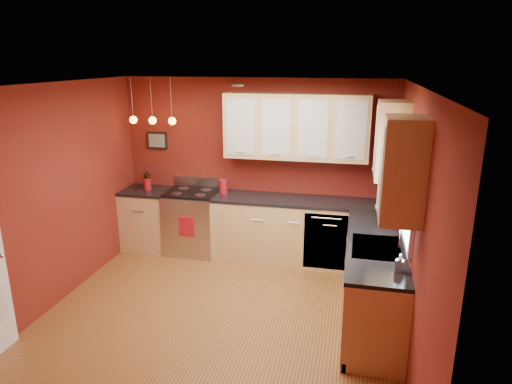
% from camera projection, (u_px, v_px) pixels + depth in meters
% --- Properties ---
extents(floor, '(4.20, 4.20, 0.00)m').
position_uv_depth(floor, '(216.00, 321.00, 5.16)').
color(floor, '#9D652D').
rests_on(floor, ground).
extents(ceiling, '(4.00, 4.20, 0.02)m').
position_uv_depth(ceiling, '(210.00, 86.00, 4.43)').
color(ceiling, beige).
rests_on(ceiling, wall_back).
extents(wall_back, '(4.00, 0.02, 2.60)m').
position_uv_depth(wall_back, '(256.00, 167.00, 6.76)').
color(wall_back, maroon).
rests_on(wall_back, floor).
extents(wall_front, '(4.00, 0.02, 2.60)m').
position_uv_depth(wall_front, '(111.00, 319.00, 2.83)').
color(wall_front, maroon).
rests_on(wall_front, floor).
extents(wall_left, '(0.02, 4.20, 2.60)m').
position_uv_depth(wall_left, '(46.00, 200.00, 5.21)').
color(wall_left, maroon).
rests_on(wall_left, floor).
extents(wall_right, '(0.02, 4.20, 2.60)m').
position_uv_depth(wall_right, '(412.00, 227.00, 4.38)').
color(wall_right, maroon).
rests_on(wall_right, floor).
extents(base_cabinets_back_left, '(0.70, 0.60, 0.90)m').
position_uv_depth(base_cabinets_back_left, '(148.00, 220.00, 7.07)').
color(base_cabinets_back_left, tan).
rests_on(base_cabinets_back_left, floor).
extents(base_cabinets_back_right, '(2.54, 0.60, 0.90)m').
position_uv_depth(base_cabinets_back_right, '(301.00, 232.00, 6.57)').
color(base_cabinets_back_right, tan).
rests_on(base_cabinets_back_right, floor).
extents(base_cabinets_right, '(0.60, 2.10, 0.90)m').
position_uv_depth(base_cabinets_right, '(373.00, 282.00, 5.11)').
color(base_cabinets_right, tan).
rests_on(base_cabinets_right, floor).
extents(counter_back_left, '(0.70, 0.62, 0.04)m').
position_uv_depth(counter_back_left, '(146.00, 191.00, 6.93)').
color(counter_back_left, black).
rests_on(counter_back_left, base_cabinets_back_left).
extents(counter_back_right, '(2.54, 0.62, 0.04)m').
position_uv_depth(counter_back_right, '(302.00, 201.00, 6.44)').
color(counter_back_right, black).
rests_on(counter_back_right, base_cabinets_back_right).
extents(counter_right, '(0.62, 2.10, 0.04)m').
position_uv_depth(counter_right, '(376.00, 243.00, 4.97)').
color(counter_right, black).
rests_on(counter_right, base_cabinets_right).
extents(gas_range, '(0.76, 0.64, 1.11)m').
position_uv_depth(gas_range, '(193.00, 221.00, 6.91)').
color(gas_range, '#B5B5BA').
rests_on(gas_range, floor).
extents(dishwasher_front, '(0.60, 0.02, 0.80)m').
position_uv_depth(dishwasher_front, '(326.00, 242.00, 6.22)').
color(dishwasher_front, '#B5B5BA').
rests_on(dishwasher_front, base_cabinets_back_right).
extents(sink, '(0.50, 0.70, 0.33)m').
position_uv_depth(sink, '(376.00, 249.00, 4.83)').
color(sink, '#939498').
rests_on(sink, counter_right).
extents(window, '(0.06, 1.02, 1.22)m').
position_uv_depth(window, '(410.00, 180.00, 4.56)').
color(window, white).
rests_on(window, wall_right).
extents(upper_cabinets_back, '(2.00, 0.35, 0.90)m').
position_uv_depth(upper_cabinets_back, '(296.00, 127.00, 6.29)').
color(upper_cabinets_back, tan).
rests_on(upper_cabinets_back, wall_back).
extents(upper_cabinets_right, '(0.35, 1.95, 0.90)m').
position_uv_depth(upper_cabinets_right, '(397.00, 153.00, 4.54)').
color(upper_cabinets_right, tan).
rests_on(upper_cabinets_right, wall_right).
extents(wall_picture, '(0.32, 0.03, 0.26)m').
position_uv_depth(wall_picture, '(157.00, 140.00, 6.97)').
color(wall_picture, black).
rests_on(wall_picture, wall_back).
extents(pendant_lights, '(0.71, 0.11, 0.66)m').
position_uv_depth(pendant_lights, '(153.00, 120.00, 6.54)').
color(pendant_lights, '#939498').
rests_on(pendant_lights, ceiling).
extents(red_canister, '(0.14, 0.14, 0.21)m').
position_uv_depth(red_canister, '(223.00, 186.00, 6.72)').
color(red_canister, '#A1111C').
rests_on(red_canister, counter_back_right).
extents(red_vase, '(0.11, 0.11, 0.18)m').
position_uv_depth(red_vase, '(147.00, 184.00, 6.90)').
color(red_vase, '#A1111C').
rests_on(red_vase, counter_back_left).
extents(flowers, '(0.14, 0.14, 0.18)m').
position_uv_depth(flowers, '(147.00, 173.00, 6.85)').
color(flowers, '#A1111C').
rests_on(flowers, red_vase).
extents(coffee_maker, '(0.19, 0.19, 0.23)m').
position_uv_depth(coffee_maker, '(384.00, 195.00, 6.29)').
color(coffee_maker, black).
rests_on(coffee_maker, counter_back_right).
extents(soap_pump, '(0.10, 0.10, 0.17)m').
position_uv_depth(soap_pump, '(400.00, 263.00, 4.25)').
color(soap_pump, silver).
rests_on(soap_pump, counter_right).
extents(dish_towel, '(0.23, 0.02, 0.31)m').
position_uv_depth(dish_towel, '(186.00, 227.00, 6.58)').
color(dish_towel, '#A1111C').
rests_on(dish_towel, gas_range).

